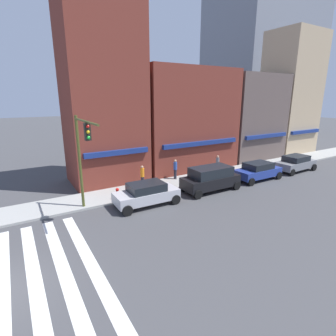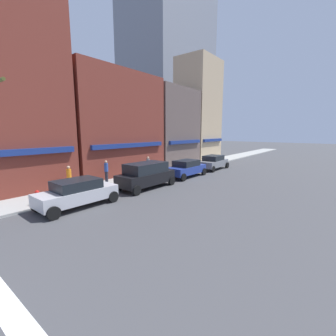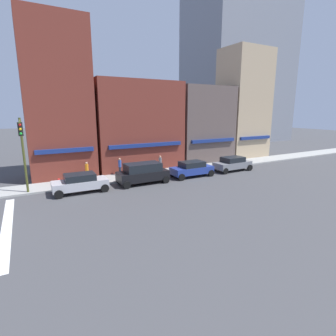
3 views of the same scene
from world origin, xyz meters
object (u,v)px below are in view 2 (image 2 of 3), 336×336
(fire_hydrant, at_px, (38,197))
(sedan_silver, at_px, (77,192))
(suv_black, at_px, (146,175))
(sedan_blue, at_px, (186,168))
(pedestrian_orange_vest, at_px, (69,178))
(sedan_grey, at_px, (213,162))
(pedestrian_blue_shirt, at_px, (106,171))
(pedestrian_grey_coat, at_px, (148,165))

(fire_hydrant, bearing_deg, sedan_silver, -49.22)
(fire_hydrant, bearing_deg, suv_black, -13.45)
(sedan_blue, distance_m, pedestrian_orange_vest, 10.39)
(sedan_grey, height_order, pedestrian_orange_vest, pedestrian_orange_vest)
(sedan_silver, distance_m, fire_hydrant, 2.26)
(pedestrian_orange_vest, relative_size, pedestrian_blue_shirt, 1.00)
(pedestrian_grey_coat, bearing_deg, pedestrian_blue_shirt, -62.53)
(sedan_blue, relative_size, pedestrian_blue_shirt, 2.49)
(sedan_grey, bearing_deg, pedestrian_grey_coat, 156.94)
(sedan_grey, height_order, fire_hydrant, sedan_grey)
(pedestrian_grey_coat, xyz_separation_m, pedestrian_blue_shirt, (-4.34, 0.64, 0.00))
(sedan_blue, distance_m, sedan_grey, 5.51)
(fire_hydrant, bearing_deg, pedestrian_orange_vest, 29.40)
(suv_black, distance_m, pedestrian_grey_coat, 4.49)
(sedan_blue, xyz_separation_m, pedestrian_grey_coat, (-2.13, 2.99, 0.23))
(pedestrian_blue_shirt, distance_m, fire_hydrant, 6.43)
(suv_black, distance_m, fire_hydrant, 7.32)
(pedestrian_grey_coat, bearing_deg, sedan_silver, -35.74)
(pedestrian_orange_vest, relative_size, pedestrian_grey_coat, 1.00)
(suv_black, height_order, sedan_blue, suv_black)
(suv_black, height_order, fire_hydrant, suv_black)
(suv_black, bearing_deg, pedestrian_blue_shirt, 105.81)
(pedestrian_orange_vest, bearing_deg, pedestrian_blue_shirt, -0.82)
(sedan_blue, bearing_deg, pedestrian_grey_coat, 125.82)
(pedestrian_orange_vest, xyz_separation_m, pedestrian_blue_shirt, (3.41, 0.40, 0.00))
(suv_black, bearing_deg, pedestrian_grey_coat, 42.29)
(suv_black, bearing_deg, sedan_blue, 0.55)
(sedan_silver, relative_size, fire_hydrant, 5.26)
(pedestrian_blue_shirt, bearing_deg, sedan_blue, -60.54)
(sedan_blue, height_order, pedestrian_blue_shirt, pedestrian_blue_shirt)
(sedan_blue, xyz_separation_m, pedestrian_blue_shirt, (-6.47, 3.63, 0.23))
(sedan_grey, relative_size, pedestrian_blue_shirt, 2.52)
(sedan_blue, bearing_deg, suv_black, -179.65)
(fire_hydrant, bearing_deg, pedestrian_grey_coat, 7.02)
(pedestrian_grey_coat, distance_m, fire_hydrant, 10.55)
(pedestrian_orange_vest, bearing_deg, sedan_blue, -25.63)
(sedan_silver, distance_m, sedan_grey, 16.63)
(pedestrian_blue_shirt, relative_size, fire_hydrant, 2.10)
(pedestrian_orange_vest, relative_size, fire_hydrant, 2.10)
(sedan_grey, bearing_deg, sedan_silver, 178.30)
(pedestrian_grey_coat, bearing_deg, sedan_blue, 71.35)
(pedestrian_orange_vest, bearing_deg, suv_black, -43.80)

